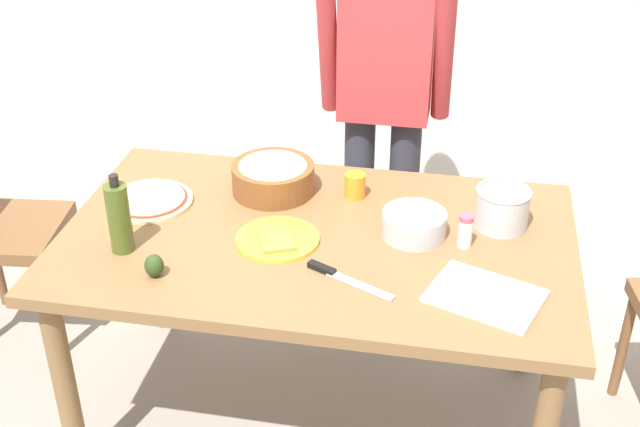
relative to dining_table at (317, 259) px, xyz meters
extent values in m
plane|color=gray|center=(0.00, 0.00, -0.67)|extent=(8.00, 8.00, 0.00)
cube|color=brown|center=(0.00, 0.00, 0.07)|extent=(1.60, 0.96, 0.04)
cylinder|color=brown|center=(-0.72, -0.40, -0.31)|extent=(0.07, 0.07, 0.72)
cylinder|color=brown|center=(-0.72, 0.40, -0.31)|extent=(0.07, 0.07, 0.72)
cylinder|color=brown|center=(0.72, 0.40, -0.31)|extent=(0.07, 0.07, 0.72)
cylinder|color=#2D2D38|center=(0.02, 0.76, -0.24)|extent=(0.12, 0.12, 0.85)
cylinder|color=#2D2D38|center=(0.20, 0.76, -0.24)|extent=(0.12, 0.12, 0.85)
cube|color=#B7383D|center=(0.11, 0.76, 0.46)|extent=(0.34, 0.20, 0.55)
cylinder|color=#B7383D|center=(-0.10, 0.71, 0.46)|extent=(0.07, 0.21, 0.55)
cylinder|color=#B7383D|center=(0.32, 0.71, 0.46)|extent=(0.07, 0.21, 0.55)
cube|color=brown|center=(-1.25, 0.26, -0.19)|extent=(0.44, 0.44, 0.05)
cylinder|color=brown|center=(-1.06, 0.11, -0.44)|extent=(0.04, 0.04, 0.45)
cylinder|color=brown|center=(-1.10, 0.45, -0.44)|extent=(0.04, 0.04, 0.45)
cylinder|color=brown|center=(1.05, 0.31, -0.44)|extent=(0.04, 0.04, 0.45)
cylinder|color=beige|center=(-0.59, 0.10, 0.10)|extent=(0.29, 0.29, 0.01)
cylinder|color=#B22D1E|center=(-0.59, 0.10, 0.10)|extent=(0.26, 0.26, 0.00)
cylinder|color=beige|center=(-0.59, 0.10, 0.11)|extent=(0.24, 0.24, 0.00)
cylinder|color=gold|center=(-0.11, -0.05, 0.10)|extent=(0.26, 0.26, 0.01)
cube|color=#CC8438|center=(-0.11, -0.07, 0.11)|extent=(0.15, 0.17, 0.01)
cylinder|color=brown|center=(-0.20, 0.25, 0.14)|extent=(0.28, 0.28, 0.10)
ellipsoid|color=beige|center=(-0.20, 0.25, 0.18)|extent=(0.25, 0.25, 0.05)
cylinder|color=#B7B7BC|center=(0.30, 0.06, 0.13)|extent=(0.20, 0.20, 0.08)
cylinder|color=#47561E|center=(-0.56, -0.19, 0.20)|extent=(0.07, 0.07, 0.22)
cylinder|color=black|center=(-0.56, -0.19, 0.33)|extent=(0.03, 0.03, 0.04)
cylinder|color=#B7B7BC|center=(0.56, 0.17, 0.15)|extent=(0.17, 0.17, 0.12)
torus|color=#A5A5AD|center=(0.56, 0.17, 0.21)|extent=(0.17, 0.17, 0.01)
cylinder|color=orange|center=(0.08, 0.27, 0.13)|extent=(0.07, 0.07, 0.08)
cylinder|color=white|center=(0.45, 0.02, 0.14)|extent=(0.04, 0.04, 0.09)
cylinder|color=#D84C66|center=(0.45, 0.02, 0.19)|extent=(0.04, 0.04, 0.02)
cube|color=white|center=(0.52, -0.23, 0.10)|extent=(0.36, 0.31, 0.01)
cube|color=silver|center=(0.17, -0.25, 0.09)|extent=(0.21, 0.12, 0.01)
cube|color=black|center=(0.05, -0.19, 0.10)|extent=(0.09, 0.06, 0.02)
ellipsoid|color=#2D4219|center=(-0.42, -0.30, 0.13)|extent=(0.06, 0.06, 0.07)
camera|label=1|loc=(0.42, -2.15, 1.47)|focal=46.52mm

